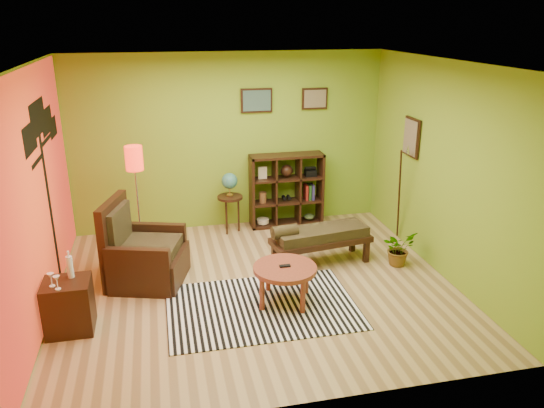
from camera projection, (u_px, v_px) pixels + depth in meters
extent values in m
plane|color=tan|center=(257.00, 286.00, 6.85)|extent=(5.00, 5.00, 0.00)
cube|color=#78A225|center=(229.00, 142.00, 8.45)|extent=(5.00, 0.04, 2.80)
cube|color=#78A225|center=(307.00, 263.00, 4.31)|extent=(5.00, 0.04, 2.80)
cube|color=#78A225|center=(34.00, 198.00, 5.87)|extent=(0.04, 4.50, 2.80)
cube|color=#78A225|center=(444.00, 171.00, 6.89)|extent=(0.04, 4.50, 2.80)
cube|color=white|center=(254.00, 63.00, 5.91)|extent=(5.00, 4.50, 0.04)
cube|color=#FF481D|center=(36.00, 197.00, 5.88)|extent=(0.01, 4.45, 2.75)
cube|color=black|center=(51.00, 210.00, 6.50)|extent=(0.01, 0.14, 2.10)
cube|color=black|center=(30.00, 139.00, 5.71)|extent=(0.01, 0.65, 0.32)
cube|color=black|center=(38.00, 118.00, 6.17)|extent=(0.01, 0.85, 0.40)
cube|color=black|center=(47.00, 121.00, 6.67)|extent=(0.01, 0.70, 0.32)
cube|color=black|center=(53.00, 127.00, 7.05)|extent=(0.01, 0.50, 0.26)
cube|color=black|center=(257.00, 100.00, 8.30)|extent=(0.50, 0.03, 0.38)
cube|color=#466C60|center=(257.00, 101.00, 8.28)|extent=(0.44, 0.01, 0.32)
cube|color=black|center=(315.00, 99.00, 8.49)|extent=(0.42, 0.03, 0.34)
cube|color=gray|center=(315.00, 99.00, 8.47)|extent=(0.36, 0.01, 0.28)
cube|color=black|center=(412.00, 137.00, 7.63)|extent=(0.03, 0.44, 0.56)
cube|color=gray|center=(410.00, 137.00, 7.63)|extent=(0.01, 0.38, 0.50)
cylinder|color=black|center=(399.00, 195.00, 7.90)|extent=(0.23, 0.34, 1.46)
cone|color=silver|center=(408.00, 149.00, 7.51)|extent=(0.08, 0.09, 0.16)
cube|color=white|center=(262.00, 307.00, 6.36)|extent=(2.25, 1.53, 0.01)
cylinder|color=brown|center=(285.00, 269.00, 6.34)|extent=(0.77, 0.77, 0.05)
cylinder|color=brown|center=(306.00, 278.00, 6.61)|extent=(0.06, 0.06, 0.42)
cylinder|color=brown|center=(268.00, 276.00, 6.68)|extent=(0.06, 0.06, 0.42)
cylinder|color=brown|center=(303.00, 297.00, 6.16)|extent=(0.06, 0.06, 0.42)
cylinder|color=brown|center=(262.00, 294.00, 6.23)|extent=(0.06, 0.06, 0.42)
cube|color=black|center=(285.00, 266.00, 6.33)|extent=(0.13, 0.05, 0.02)
cube|color=black|center=(149.00, 267.00, 6.93)|extent=(1.11, 1.09, 0.41)
cube|color=black|center=(115.00, 241.00, 6.84)|extent=(0.35, 0.86, 1.11)
cube|color=black|center=(138.00, 273.00, 6.50)|extent=(0.80, 0.33, 0.65)
cube|color=black|center=(157.00, 245.00, 7.28)|extent=(0.80, 0.33, 0.65)
cube|color=#FFDD75|center=(150.00, 248.00, 6.84)|extent=(0.88, 0.86, 0.14)
cube|color=#FFDD75|center=(119.00, 227.00, 6.77)|extent=(0.28, 0.65, 0.51)
cube|color=black|center=(69.00, 306.00, 5.81)|extent=(0.50, 0.46, 0.59)
cylinder|color=white|center=(70.00, 267.00, 5.77)|extent=(0.07, 0.07, 0.25)
cylinder|color=white|center=(68.00, 254.00, 5.72)|extent=(0.02, 0.02, 0.07)
cylinder|color=white|center=(52.00, 286.00, 5.61)|extent=(0.06, 0.06, 0.01)
cylinder|color=white|center=(52.00, 282.00, 5.60)|extent=(0.01, 0.01, 0.09)
cone|color=white|center=(51.00, 276.00, 5.57)|extent=(0.07, 0.07, 0.06)
cylinder|color=white|center=(58.00, 289.00, 5.55)|extent=(0.06, 0.06, 0.01)
cylinder|color=white|center=(57.00, 285.00, 5.54)|extent=(0.01, 0.01, 0.09)
cone|color=white|center=(56.00, 279.00, 5.51)|extent=(0.07, 0.07, 0.06)
cylinder|color=silver|center=(143.00, 257.00, 7.66)|extent=(0.25, 0.25, 0.03)
cylinder|color=silver|center=(138.00, 208.00, 7.41)|extent=(0.02, 0.02, 1.53)
cylinder|color=#FE2D15|center=(134.00, 158.00, 7.17)|extent=(0.24, 0.24, 0.33)
cylinder|color=black|center=(230.00, 197.00, 8.41)|extent=(0.40, 0.40, 0.04)
cylinder|color=black|center=(239.00, 215.00, 8.52)|extent=(0.03, 0.03, 0.56)
cylinder|color=black|center=(226.00, 213.00, 8.61)|extent=(0.03, 0.03, 0.56)
cylinder|color=black|center=(227.00, 218.00, 8.39)|extent=(0.03, 0.03, 0.56)
cylinder|color=gold|center=(230.00, 195.00, 8.39)|extent=(0.10, 0.10, 0.02)
cylinder|color=gold|center=(230.00, 191.00, 8.37)|extent=(0.02, 0.02, 0.10)
sphere|color=teal|center=(229.00, 181.00, 8.31)|extent=(0.25, 0.25, 0.25)
cube|color=black|center=(252.00, 192.00, 8.58)|extent=(0.04, 0.35, 1.20)
cube|color=black|center=(320.00, 188.00, 8.82)|extent=(0.04, 0.35, 1.20)
cube|color=black|center=(286.00, 223.00, 8.90)|extent=(1.20, 0.35, 0.04)
cube|color=black|center=(287.00, 156.00, 8.51)|extent=(1.20, 0.35, 0.04)
cube|color=black|center=(275.00, 191.00, 8.66)|extent=(0.03, 0.33, 1.12)
cube|color=black|center=(298.00, 189.00, 8.74)|extent=(0.03, 0.33, 1.12)
cube|color=black|center=(286.00, 202.00, 8.77)|extent=(1.12, 0.33, 0.03)
cube|color=black|center=(287.00, 178.00, 8.63)|extent=(1.12, 0.33, 0.03)
cylinder|color=beige|center=(263.00, 221.00, 8.79)|extent=(0.20, 0.20, 0.07)
sphere|color=black|center=(287.00, 171.00, 8.59)|extent=(0.20, 0.20, 0.20)
cube|color=black|center=(310.00, 173.00, 8.69)|extent=(0.18, 0.15, 0.10)
cylinder|color=black|center=(284.00, 198.00, 8.74)|extent=(0.06, 0.12, 0.06)
cylinder|color=black|center=(289.00, 197.00, 8.75)|extent=(0.06, 0.12, 0.06)
ellipsoid|color=#384C26|center=(309.00, 217.00, 8.95)|extent=(0.18, 0.18, 0.09)
cylinder|color=brown|center=(263.00, 198.00, 8.65)|extent=(0.12, 0.12, 0.18)
cube|color=beige|center=(263.00, 173.00, 8.51)|extent=(0.14, 0.03, 0.20)
cube|color=maroon|center=(306.00, 192.00, 8.79)|extent=(0.04, 0.18, 0.26)
cube|color=#1E4C1E|center=(309.00, 192.00, 8.80)|extent=(0.04, 0.18, 0.26)
cube|color=navy|center=(312.00, 192.00, 8.81)|extent=(0.04, 0.18, 0.26)
cube|color=black|center=(321.00, 240.00, 7.39)|extent=(1.46, 0.70, 0.08)
cube|color=#FFDD75|center=(321.00, 233.00, 7.35)|extent=(1.35, 0.63, 0.14)
cylinder|color=#FFDD75|center=(285.00, 232.00, 7.13)|extent=(0.37, 0.23, 0.18)
cube|color=black|center=(352.00, 241.00, 7.84)|extent=(0.08, 0.08, 0.31)
cube|color=black|center=(274.00, 254.00, 7.42)|extent=(0.08, 0.08, 0.31)
cube|color=black|center=(366.00, 252.00, 7.49)|extent=(0.08, 0.08, 0.31)
cube|color=black|center=(285.00, 266.00, 7.07)|extent=(0.08, 0.08, 0.31)
imported|color=#26661E|center=(398.00, 252.00, 7.40)|extent=(0.60, 0.63, 0.39)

